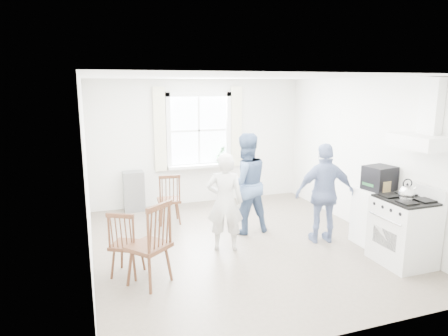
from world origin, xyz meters
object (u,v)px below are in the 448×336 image
low_cabinet (374,217)px  person_right (325,194)px  windsor_chair_a (169,194)px  windsor_chair_b (123,238)px  person_mid (245,183)px  gas_stove (404,230)px  stereo_stack (379,178)px  windsor_chair_c (155,235)px  person_left (225,202)px

low_cabinet → person_right: 0.85m
windsor_chair_a → windsor_chair_b: size_ratio=1.03×
windsor_chair_b → person_mid: (2.12, 1.06, 0.30)m
gas_stove → person_mid: bearing=131.3°
person_right → stereo_stack: bearing=164.6°
windsor_chair_c → person_left: bearing=33.8°
windsor_chair_a → low_cabinet: bearing=-34.0°
gas_stove → windsor_chair_c: size_ratio=1.02×
stereo_stack → person_left: 2.41m
low_cabinet → windsor_chair_b: size_ratio=0.98×
low_cabinet → person_right: size_ratio=0.56×
gas_stove → person_right: (-0.62, 1.05, 0.32)m
windsor_chair_a → person_left: 1.49m
gas_stove → windsor_chair_c: gas_stove is taller
windsor_chair_c → person_mid: person_mid is taller
windsor_chair_c → person_right: bearing=11.6°
gas_stove → stereo_stack: bearing=82.6°
gas_stove → low_cabinet: size_ratio=1.24×
stereo_stack → person_left: person_left is taller
windsor_chair_c → windsor_chair_b: bearing=136.6°
person_mid → person_right: bearing=138.4°
low_cabinet → windsor_chair_a: 3.46m
windsor_chair_a → windsor_chair_b: 2.06m
windsor_chair_b → person_right: (3.14, 0.23, 0.24)m
stereo_stack → windsor_chair_c: size_ratio=0.42×
low_cabinet → windsor_chair_b: 3.84m
person_right → windsor_chair_b: bearing=16.9°
gas_stove → person_left: size_ratio=0.74×
windsor_chair_a → person_right: 2.70m
windsor_chair_b → person_right: bearing=4.2°
windsor_chair_b → person_left: (1.55, 0.46, 0.20)m
person_mid → person_right: person_mid is taller
stereo_stack → person_mid: (-1.74, 1.20, -0.23)m
windsor_chair_b → person_mid: 2.38m
gas_stove → person_mid: (-1.65, 1.88, 0.37)m
person_left → person_mid: person_mid is taller
windsor_chair_c → stereo_stack: bearing=3.1°
low_cabinet → windsor_chair_c: size_ratio=0.82×
windsor_chair_a → windsor_chair_c: windsor_chair_c is taller
low_cabinet → stereo_stack: (0.02, -0.03, 0.63)m
person_mid → windsor_chair_b: bearing=23.6°
low_cabinet → windsor_chair_a: (-2.87, 1.94, 0.12)m
windsor_chair_b → person_mid: size_ratio=0.53×
stereo_stack → person_left: (-2.31, 0.60, -0.33)m
low_cabinet → windsor_chair_a: windsor_chair_a is taller
stereo_stack → windsor_chair_a: stereo_stack is taller
gas_stove → person_right: bearing=120.7°
gas_stove → person_left: 2.57m
low_cabinet → windsor_chair_c: windsor_chair_c is taller
windsor_chair_b → person_left: person_left is taller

